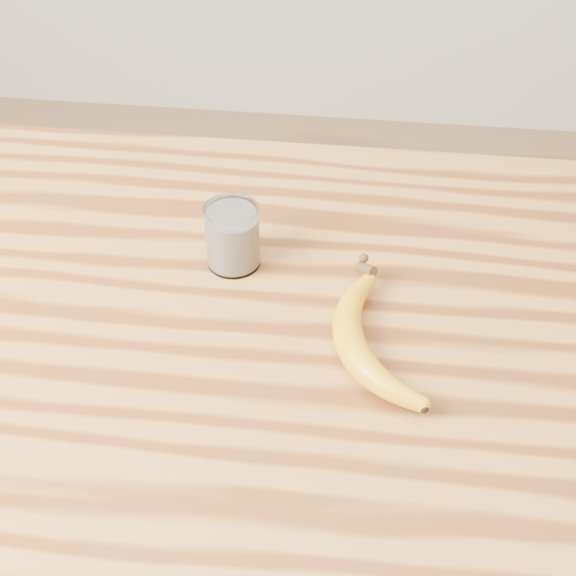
# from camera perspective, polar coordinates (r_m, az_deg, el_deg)

# --- Properties ---
(table) EXTENTS (1.20, 0.80, 0.90)m
(table) POSITION_cam_1_polar(r_m,az_deg,el_deg) (1.06, 1.76, -7.73)
(table) COLOR #B17536
(table) RESTS_ON ground
(smoothie_glass) EXTENTS (0.07, 0.07, 0.09)m
(smoothie_glass) POSITION_cam_1_polar(r_m,az_deg,el_deg) (1.02, -3.96, 3.63)
(smoothie_glass) COLOR white
(smoothie_glass) RESTS_ON table
(banana) EXTENTS (0.20, 0.32, 0.04)m
(banana) POSITION_cam_1_polar(r_m,az_deg,el_deg) (0.92, 4.41, -4.03)
(banana) COLOR gold
(banana) RESTS_ON table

